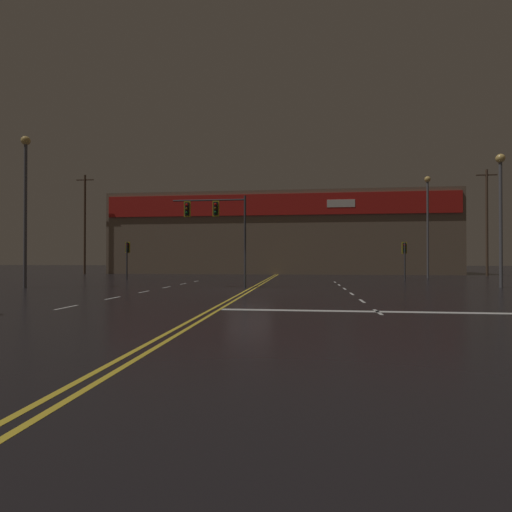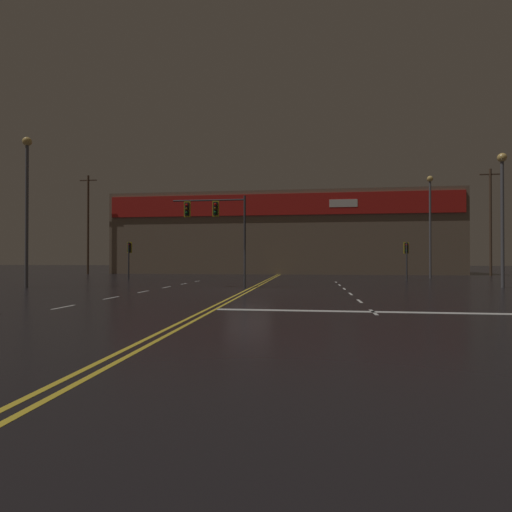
{
  "view_description": "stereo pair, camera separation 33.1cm",
  "coord_description": "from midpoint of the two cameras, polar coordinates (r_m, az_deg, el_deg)",
  "views": [
    {
      "loc": [
        3.07,
        -22.74,
        1.75
      ],
      "look_at": [
        0.0,
        3.34,
        2.0
      ],
      "focal_mm": 28.0,
      "sensor_mm": 36.0,
      "label": 1
    },
    {
      "loc": [
        3.4,
        -22.69,
        1.75
      ],
      "look_at": [
        0.0,
        3.34,
        2.0
      ],
      "focal_mm": 28.0,
      "sensor_mm": 36.0,
      "label": 2
    }
  ],
  "objects": [
    {
      "name": "streetlight_near_right",
      "position": [
        29.28,
        -29.63,
        8.02
      ],
      "size": [
        0.56,
        0.56,
        9.52
      ],
      "color": "#59595E",
      "rests_on": "ground"
    },
    {
      "name": "traffic_signal_corner_northwest",
      "position": [
        37.57,
        -17.42,
        0.58
      ],
      "size": [
        0.42,
        0.36,
        3.36
      ],
      "color": "#38383D",
      "rests_on": "ground"
    },
    {
      "name": "traffic_signal_median",
      "position": [
        25.35,
        -5.46,
        5.47
      ],
      "size": [
        4.7,
        0.36,
        5.76
      ],
      "color": "#38383D",
      "rests_on": "ground"
    },
    {
      "name": "streetlight_far_left",
      "position": [
        41.32,
        23.83,
        5.63
      ],
      "size": [
        0.56,
        0.56,
        9.69
      ],
      "color": "#59595E",
      "rests_on": "ground"
    },
    {
      "name": "traffic_signal_corner_northeast",
      "position": [
        36.27,
        20.93,
        0.51
      ],
      "size": [
        0.42,
        0.36,
        3.27
      ],
      "color": "#38383D",
      "rests_on": "ground"
    },
    {
      "name": "building_backdrop",
      "position": [
        52.33,
        3.88,
        3.07
      ],
      "size": [
        42.64,
        10.23,
        10.06
      ],
      "color": "#7A6651",
      "rests_on": "ground"
    },
    {
      "name": "ground_plane",
      "position": [
        23.01,
        -0.67,
        -4.91
      ],
      "size": [
        200.0,
        200.0,
        0.0
      ],
      "primitive_type": "plane",
      "color": "black"
    },
    {
      "name": "streetlight_near_left",
      "position": [
        29.74,
        32.01,
        6.76
      ],
      "size": [
        0.56,
        0.56,
        8.47
      ],
      "color": "#59595E",
      "rests_on": "ground"
    },
    {
      "name": "utility_pole_row",
      "position": [
        46.38,
        2.46,
        4.9
      ],
      "size": [
        48.68,
        0.26,
        12.15
      ],
      "color": "#4C3828",
      "rests_on": "ground"
    },
    {
      "name": "road_markings",
      "position": [
        21.06,
        1.74,
        -5.3
      ],
      "size": [
        16.53,
        60.0,
        0.01
      ],
      "color": "gold",
      "rests_on": "ground"
    }
  ]
}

